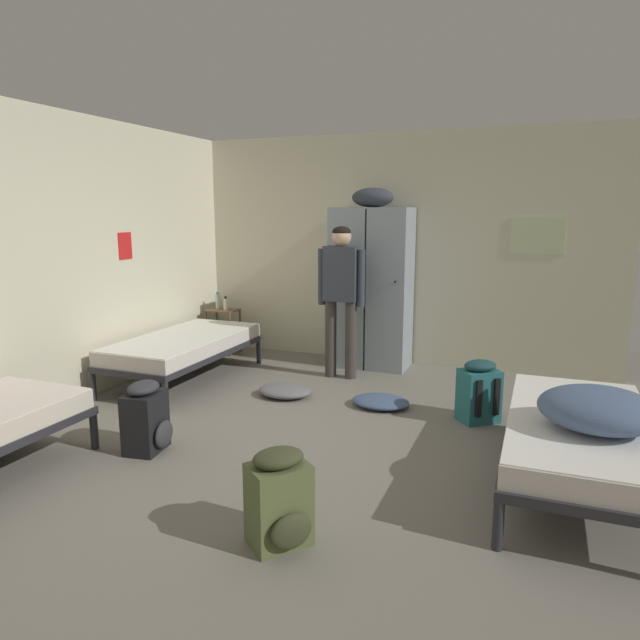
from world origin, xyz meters
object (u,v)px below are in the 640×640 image
(lotion_bottle, at_px, (226,304))
(backpack_teal, at_px, (478,392))
(backpack_olive, at_px, (280,500))
(backpack_black, at_px, (146,418))
(water_bottle, at_px, (218,301))
(clothes_pile_denim, at_px, (381,401))
(shelf_unit, at_px, (223,326))
(bedding_heap, at_px, (599,409))
(clothes_pile_grey, at_px, (285,391))
(person_traveler, at_px, (341,288))
(bed_right, at_px, (579,433))
(locker_bank, at_px, (371,285))
(bed_left_rear, at_px, (184,346))

(lotion_bottle, bearing_deg, backpack_teal, -21.57)
(backpack_olive, height_order, backpack_black, same)
(water_bottle, relative_size, clothes_pile_denim, 0.40)
(shelf_unit, height_order, bedding_heap, bedding_heap)
(clothes_pile_denim, height_order, clothes_pile_grey, clothes_pile_grey)
(water_bottle, height_order, lotion_bottle, water_bottle)
(bedding_heap, height_order, clothes_pile_denim, bedding_heap)
(water_bottle, distance_m, clothes_pile_denim, 2.93)
(bedding_heap, height_order, backpack_teal, bedding_heap)
(backpack_teal, xyz_separation_m, clothes_pile_denim, (-0.88, 0.05, -0.21))
(person_traveler, distance_m, clothes_pile_denim, 1.40)
(bed_right, bearing_deg, clothes_pile_grey, 158.43)
(backpack_olive, bearing_deg, shelf_unit, 124.81)
(person_traveler, xyz_separation_m, lotion_bottle, (-1.72, 0.47, -0.35))
(person_traveler, relative_size, clothes_pile_grey, 3.10)
(backpack_teal, xyz_separation_m, clothes_pile_grey, (-1.85, -0.01, -0.20))
(bedding_heap, distance_m, person_traveler, 3.17)
(locker_bank, xyz_separation_m, bed_left_rear, (-1.70, -1.30, -0.59))
(water_bottle, bearing_deg, shelf_unit, -14.04)
(locker_bank, bearing_deg, lotion_bottle, -176.27)
(person_traveler, height_order, backpack_teal, person_traveler)
(clothes_pile_grey, bearing_deg, clothes_pile_denim, 3.29)
(locker_bank, relative_size, lotion_bottle, 11.67)
(clothes_pile_denim, xyz_separation_m, clothes_pile_grey, (-0.97, -0.06, 0.01))
(locker_bank, height_order, backpack_teal, locker_bank)
(bedding_heap, bearing_deg, locker_bank, 130.01)
(person_traveler, distance_m, backpack_black, 2.62)
(shelf_unit, height_order, bed_right, shelf_unit)
(backpack_black, bearing_deg, person_traveler, 73.45)
(backpack_teal, bearing_deg, water_bottle, 158.42)
(locker_bank, relative_size, shelf_unit, 3.63)
(locker_bank, relative_size, clothes_pile_denim, 3.81)
(shelf_unit, distance_m, lotion_bottle, 0.31)
(backpack_teal, bearing_deg, shelf_unit, 158.25)
(lotion_bottle, bearing_deg, backpack_olive, -55.64)
(bed_right, bearing_deg, water_bottle, 150.17)
(bedding_heap, xyz_separation_m, clothes_pile_denim, (-1.71, 1.27, -0.57))
(bed_right, xyz_separation_m, bed_left_rear, (-3.84, 1.15, 0.00))
(lotion_bottle, xyz_separation_m, clothes_pile_denim, (2.40, -1.25, -0.60))
(locker_bank, relative_size, clothes_pile_grey, 3.88)
(bedding_heap, xyz_separation_m, water_bottle, (-4.26, 2.58, 0.05))
(locker_bank, relative_size, backpack_olive, 3.76)
(water_bottle, xyz_separation_m, backpack_teal, (3.43, -1.36, -0.41))
(bed_left_rear, distance_m, clothes_pile_denim, 2.24)
(backpack_teal, bearing_deg, bed_left_rear, 177.88)
(person_traveler, xyz_separation_m, backpack_olive, (0.76, -3.16, -0.74))
(bed_right, bearing_deg, bedding_heap, -65.93)
(bed_right, xyz_separation_m, backpack_olive, (-1.54, -1.30, -0.12))
(backpack_black, xyz_separation_m, clothes_pile_denim, (1.39, 1.63, -0.21))
(bed_right, height_order, clothes_pile_denim, bed_right)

